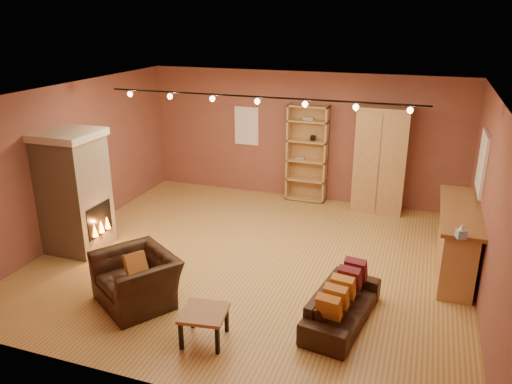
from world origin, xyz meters
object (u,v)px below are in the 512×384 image
at_px(fireplace, 75,192).
at_px(coffee_table, 204,316).
at_px(bookcase, 308,152).
at_px(armchair, 136,272).
at_px(loveseat, 343,299).
at_px(armoire, 381,160).
at_px(bar_counter, 457,239).

xyz_separation_m(fireplace, coffee_table, (3.20, -1.72, -0.70)).
distance_m(fireplace, coffee_table, 3.70).
xyz_separation_m(bookcase, armchair, (-1.27, -4.95, -0.59)).
bearing_deg(armchair, loveseat, 43.09).
bearing_deg(loveseat, armoire, 9.00).
bearing_deg(loveseat, fireplace, 90.18).
bearing_deg(coffee_table, bookcase, 90.11).
bearing_deg(armoire, loveseat, -89.83).
bearing_deg(fireplace, armoire, 36.81).
height_order(fireplace, armchair, fireplace).
bearing_deg(armoire, bar_counter, -56.96).
bearing_deg(coffee_table, bar_counter, 44.88).
relative_size(armoire, loveseat, 1.32).
relative_size(fireplace, bookcase, 1.00).
relative_size(armoire, coffee_table, 3.49).
xyz_separation_m(armoire, armchair, (-2.85, -4.78, -0.62)).
height_order(bookcase, coffee_table, bookcase).
bearing_deg(fireplace, loveseat, -8.66).
xyz_separation_m(armoire, bar_counter, (1.47, -2.26, -0.56)).
height_order(armchair, coffee_table, armchair).
bearing_deg(bookcase, coffee_table, -89.89).
bearing_deg(armchair, fireplace, -178.89).
height_order(armoire, bar_counter, armoire).
distance_m(loveseat, armchair, 2.91).
distance_m(armoire, armchair, 5.60).
bearing_deg(armoire, fireplace, -143.19).
distance_m(fireplace, armoire, 5.96).
bearing_deg(armoire, armchair, -120.77).
relative_size(loveseat, armchair, 1.25).
height_order(loveseat, armchair, armchair).
bearing_deg(bookcase, armchair, -104.42).
bearing_deg(coffee_table, fireplace, 151.79).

